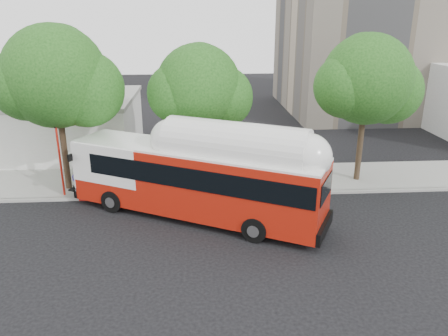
{
  "coord_description": "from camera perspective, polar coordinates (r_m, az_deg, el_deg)",
  "views": [
    {
      "loc": [
        -1.23,
        -19.73,
        10.1
      ],
      "look_at": [
        0.3,
        3.0,
        2.07
      ],
      "focal_mm": 35.0,
      "sensor_mm": 36.0,
      "label": 1
    }
  ],
  "objects": [
    {
      "name": "curb_strip",
      "position": [
        25.7,
        -0.8,
        -3.55
      ],
      "size": [
        60.0,
        0.3,
        0.15
      ],
      "primitive_type": "cube",
      "color": "gray",
      "rests_on": "ground"
    },
    {
      "name": "red_curb_segment",
      "position": [
        25.73,
        -7.5,
        -3.69
      ],
      "size": [
        10.0,
        0.32,
        0.16
      ],
      "primitive_type": "cube",
      "color": "maroon",
      "rests_on": "ground"
    },
    {
      "name": "street_tree_right",
      "position": [
        27.99,
        18.93,
        10.49
      ],
      "size": [
        6.21,
        5.4,
        9.18
      ],
      "color": "#2D2116",
      "rests_on": "ground"
    },
    {
      "name": "street_tree_mid",
      "position": [
        26.14,
        -2.43,
        10.16
      ],
      "size": [
        5.75,
        5.0,
        8.62
      ],
      "color": "#2D2116",
      "rests_on": "ground"
    },
    {
      "name": "transit_bus",
      "position": [
        22.52,
        -3.58,
        -1.73
      ],
      "size": [
        13.93,
        8.9,
        4.27
      ],
      "rotation": [
        0.0,
        0.0,
        -0.48
      ],
      "color": "#AA190B",
      "rests_on": "ground"
    },
    {
      "name": "low_commercial_bldg",
      "position": [
        36.94,
        -24.07,
        5.29
      ],
      "size": [
        16.2,
        10.2,
        4.25
      ],
      "color": "silver",
      "rests_on": "ground"
    },
    {
      "name": "signal_pole",
      "position": [
        26.5,
        -20.62,
        0.98
      ],
      "size": [
        0.13,
        0.42,
        4.46
      ],
      "color": "red",
      "rests_on": "ground"
    },
    {
      "name": "ground",
      "position": [
        22.2,
        -0.25,
        -7.65
      ],
      "size": [
        120.0,
        120.0,
        0.0
      ],
      "primitive_type": "plane",
      "color": "black",
      "rests_on": "ground"
    },
    {
      "name": "street_tree_left",
      "position": [
        26.56,
        -20.12,
        10.69
      ],
      "size": [
        6.67,
        5.8,
        9.74
      ],
      "color": "#2D2116",
      "rests_on": "ground"
    },
    {
      "name": "sidewalk",
      "position": [
        28.11,
        -1.08,
        -1.49
      ],
      "size": [
        60.0,
        5.0,
        0.15
      ],
      "primitive_type": "cube",
      "color": "gray",
      "rests_on": "ground"
    }
  ]
}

